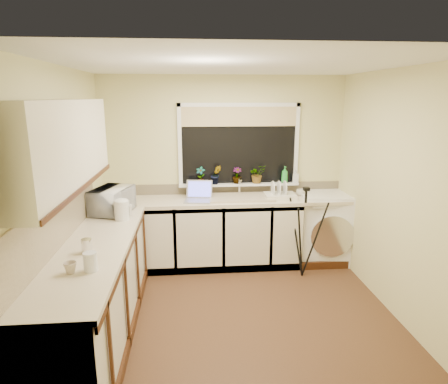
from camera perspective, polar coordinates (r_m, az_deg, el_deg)
floor at (r=4.18m, az=1.80°, el=-17.36°), size 3.20×3.20×0.00m
ceiling at (r=3.58m, az=2.11°, el=18.42°), size 3.20×3.20×0.00m
wall_back at (r=5.15m, az=-0.05°, el=3.36°), size 3.20×0.00×3.20m
wall_front at (r=2.29m, az=6.49°, el=-10.45°), size 3.20×0.00×3.20m
wall_left at (r=3.85m, az=-22.44°, el=-1.35°), size 0.00×3.00×3.00m
wall_right at (r=4.19m, az=24.20°, el=-0.33°), size 0.00×3.00×3.00m
base_cabinet_back at (r=5.05m, az=-3.45°, el=-6.23°), size 2.55×0.60×0.86m
base_cabinet_left at (r=3.78m, az=-18.19°, el=-14.20°), size 0.54×2.40×0.86m
worktop_back at (r=4.94m, az=0.24°, el=-1.22°), size 3.20×0.60×0.04m
worktop_left at (r=3.60m, az=-18.73°, el=-7.84°), size 0.60×2.40×0.04m
upper_cabinet at (r=3.28m, az=-22.97°, el=6.37°), size 0.28×1.90×0.70m
splashback_left at (r=3.60m, az=-23.50°, el=-4.13°), size 0.02×2.40×0.45m
splashback_back at (r=5.19m, az=-0.04°, el=0.57°), size 3.20×0.02×0.14m
window_glass at (r=5.11m, az=2.21°, el=6.95°), size 1.50×0.02×1.00m
window_blind at (r=5.05m, az=2.29°, el=11.14°), size 1.50×0.02×0.25m
windowsill at (r=5.14m, az=2.23°, el=1.17°), size 1.60×0.14×0.03m
sink at (r=4.95m, az=2.55°, el=-0.80°), size 0.82×0.46×0.03m
faucet at (r=5.10m, az=2.30°, el=0.88°), size 0.03×0.03×0.24m
washing_machine at (r=5.39m, az=14.58°, el=-4.97°), size 0.73×0.71×0.93m
laptop at (r=4.85m, az=-3.80°, el=-0.50°), size 0.37×0.37×0.24m
kettle at (r=4.20m, az=-14.93°, el=-2.67°), size 0.16×0.16×0.20m
dish_rack at (r=5.00m, az=8.34°, el=-0.59°), size 0.40×0.30×0.06m
tripod at (r=4.79m, az=11.82°, el=-5.93°), size 0.59×0.59×1.13m
glass_jug at (r=3.07m, az=-19.25°, el=-9.77°), size 0.10×0.10×0.15m
steel_jar at (r=3.43m, az=-19.73°, el=-7.55°), size 0.09×0.09×0.12m
microwave at (r=4.48m, az=-16.29°, el=-1.21°), size 0.48×0.59×0.28m
plant_a at (r=5.05m, az=-3.50°, el=2.45°), size 0.14×0.12×0.23m
plant_b at (r=5.05m, az=-1.20°, el=2.58°), size 0.15×0.13×0.25m
plant_c at (r=5.10m, az=1.95°, el=2.48°), size 0.12×0.12×0.22m
plant_d at (r=5.14m, az=4.95°, el=2.68°), size 0.27×0.26×0.24m
soap_bottle_green at (r=5.19m, az=9.00°, el=2.57°), size 0.10×0.10×0.23m
soap_bottle_clear at (r=5.25m, az=10.62°, el=2.33°), size 0.09×0.10×0.17m
cup_back at (r=5.18m, az=11.29°, el=-0.05°), size 0.13×0.13×0.09m
cup_left at (r=3.10m, az=-21.88°, el=-10.41°), size 0.12×0.12×0.09m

